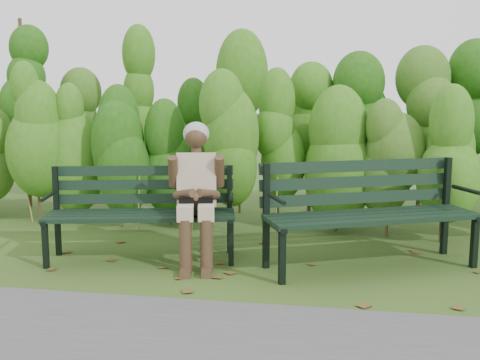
# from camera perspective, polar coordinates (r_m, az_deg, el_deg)

# --- Properties ---
(ground) EXTENTS (80.00, 80.00, 0.00)m
(ground) POSITION_cam_1_polar(r_m,az_deg,el_deg) (5.26, -0.66, -8.68)
(ground) COLOR #32491E
(hedge_band) EXTENTS (11.04, 1.67, 2.42)m
(hedge_band) POSITION_cam_1_polar(r_m,az_deg,el_deg) (6.86, 2.16, 6.10)
(hedge_band) COLOR #47381E
(hedge_band) RESTS_ON ground
(leaf_litter) EXTENTS (5.92, 2.20, 0.01)m
(leaf_litter) POSITION_cam_1_polar(r_m,az_deg,el_deg) (5.02, -1.26, -9.49)
(leaf_litter) COLOR brown
(leaf_litter) RESTS_ON ground
(bench_left) EXTENTS (1.85, 0.95, 0.88)m
(bench_left) POSITION_cam_1_polar(r_m,az_deg,el_deg) (5.47, -9.91, -2.50)
(bench_left) COLOR black
(bench_left) RESTS_ON ground
(bench_right) EXTENTS (2.02, 1.35, 0.96)m
(bench_right) POSITION_cam_1_polar(r_m,az_deg,el_deg) (5.28, 12.72, -2.46)
(bench_right) COLOR black
(bench_right) RESTS_ON ground
(seated_woman) EXTENTS (0.56, 0.82, 1.32)m
(seated_woman) POSITION_cam_1_polar(r_m,az_deg,el_deg) (5.21, -4.46, -0.51)
(seated_woman) COLOR #B7A98F
(seated_woman) RESTS_ON ground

